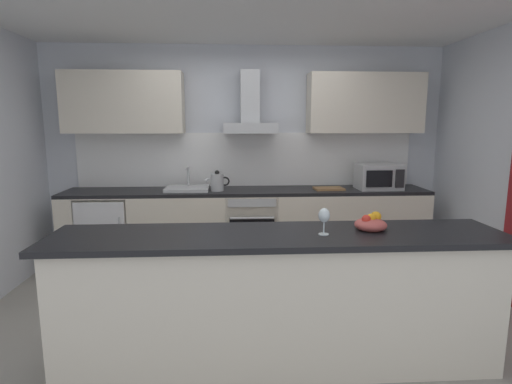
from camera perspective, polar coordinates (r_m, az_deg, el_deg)
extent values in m
cube|color=gray|center=(3.70, -0.31, -17.35)|extent=(5.85, 4.43, 0.02)
cube|color=white|center=(3.42, -0.36, 25.63)|extent=(5.85, 4.43, 0.02)
cube|color=silver|center=(5.08, -1.42, 5.50)|extent=(5.85, 0.12, 2.60)
cube|color=white|center=(5.01, -1.39, 4.64)|extent=(4.12, 0.02, 0.66)
cube|color=beige|center=(4.84, -1.22, -5.15)|extent=(4.26, 0.60, 0.86)
cube|color=black|center=(4.75, -1.24, 0.11)|extent=(4.26, 0.60, 0.04)
cube|color=beige|center=(2.86, 3.23, -15.47)|extent=(2.94, 0.52, 0.91)
cube|color=black|center=(2.69, 3.32, -6.28)|extent=(3.04, 0.64, 0.04)
cube|color=beige|center=(4.99, -18.26, 11.96)|extent=(1.36, 0.32, 0.70)
cube|color=beige|center=(5.09, 15.22, 12.05)|extent=(1.36, 0.32, 0.70)
cube|color=slate|center=(4.82, -0.74, -4.86)|extent=(0.60, 0.56, 0.80)
cube|color=black|center=(4.55, -0.57, -6.56)|extent=(0.50, 0.02, 0.48)
cube|color=#B7BABC|center=(4.46, -0.57, -1.57)|extent=(0.54, 0.02, 0.09)
cylinder|color=#B7BABC|center=(4.46, -0.55, -3.72)|extent=(0.49, 0.02, 0.02)
cube|color=white|center=(5.04, -20.25, -5.23)|extent=(0.58, 0.56, 0.85)
cube|color=silver|center=(4.77, -21.24, -6.11)|extent=(0.55, 0.02, 0.80)
cylinder|color=#B7BABC|center=(4.68, -18.77, -5.73)|extent=(0.02, 0.02, 0.38)
cube|color=#B7BABC|center=(4.98, 17.00, 2.11)|extent=(0.50, 0.36, 0.30)
cube|color=black|center=(4.79, 17.11, 1.81)|extent=(0.30, 0.02, 0.19)
cube|color=black|center=(4.88, 19.76, 1.81)|extent=(0.10, 0.01, 0.21)
cube|color=silver|center=(4.75, -9.72, 0.48)|extent=(0.50, 0.40, 0.04)
cylinder|color=#B7BABC|center=(4.86, -9.60, 1.98)|extent=(0.03, 0.03, 0.26)
cylinder|color=#B7BABC|center=(4.76, -9.74, 3.28)|extent=(0.03, 0.16, 0.03)
cylinder|color=#B7BABC|center=(4.67, -5.53, 1.39)|extent=(0.15, 0.15, 0.20)
sphere|color=black|center=(4.66, -5.55, 2.76)|extent=(0.06, 0.06, 0.06)
cone|color=#B7BABC|center=(4.67, -6.76, 1.86)|extent=(0.09, 0.04, 0.07)
torus|color=black|center=(4.67, -4.43, 1.52)|extent=(0.11, 0.02, 0.11)
cube|color=#B7BABC|center=(4.76, -0.83, 9.08)|extent=(0.62, 0.45, 0.12)
cube|color=#B7BABC|center=(4.82, -0.87, 13.37)|extent=(0.22, 0.22, 0.60)
cylinder|color=silver|center=(2.69, 9.58, -5.93)|extent=(0.07, 0.07, 0.01)
cylinder|color=silver|center=(2.67, 9.61, -4.94)|extent=(0.01, 0.01, 0.09)
ellipsoid|color=silver|center=(2.66, 9.66, -3.28)|extent=(0.08, 0.08, 0.10)
ellipsoid|color=#B24C47|center=(2.87, 15.98, -4.49)|extent=(0.22, 0.22, 0.09)
sphere|color=red|center=(2.83, 15.39, -3.73)|extent=(0.06, 0.06, 0.06)
sphere|color=orange|center=(2.90, 16.66, -3.39)|extent=(0.07, 0.07, 0.07)
sphere|color=orange|center=(2.86, 16.02, -3.60)|extent=(0.06, 0.06, 0.06)
cube|color=#9E7247|center=(4.83, 10.30, 0.48)|extent=(0.35, 0.24, 0.02)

